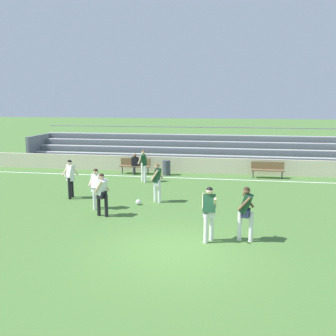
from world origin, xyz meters
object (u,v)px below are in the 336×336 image
player_dark_deep_cover (157,179)px  soccer_ball (138,202)px  player_dark_dropping_back (144,163)px  player_dark_trailing_run (209,209)px  bleacher_stand (187,150)px  trash_bin (167,168)px  bench_near_wall_gap (268,168)px  bench_near_bin (135,165)px  spectator_seated (135,162)px  player_white_wide_right (102,191)px  player_white_pressing_high (96,185)px  player_white_overlapping (70,175)px  player_dark_wide_left (246,209)px

player_dark_deep_cover → soccer_ball: 1.25m
player_dark_deep_cover → player_dark_dropping_back: (-1.46, 3.75, 0.02)m
player_dark_trailing_run → soccer_ball: bearing=130.9°
player_dark_dropping_back → player_dark_trailing_run: size_ratio=0.98×
player_dark_dropping_back → soccer_ball: (0.76, -4.28, -0.90)m
bleacher_stand → trash_bin: 3.82m
bench_near_wall_gap → player_dark_trailing_run: size_ratio=1.05×
bench_near_bin → spectator_seated: bearing=-90.0°
trash_bin → player_dark_deep_cover: bearing=-84.3°
spectator_seated → player_white_wide_right: (0.82, -7.97, 0.26)m
spectator_seated → player_white_wide_right: 8.01m
player_white_pressing_high → player_white_wide_right: size_ratio=1.00×
soccer_ball → player_dark_trailing_run: bearing=-49.1°
bleacher_stand → spectator_seated: 4.55m
trash_bin → player_white_pressing_high: bearing=-102.9°
player_white_pressing_high → player_white_overlapping: 2.16m
spectator_seated → player_dark_trailing_run: player_dark_trailing_run is taller
player_dark_trailing_run → player_white_wide_right: bearing=155.0°
player_dark_wide_left → bench_near_wall_gap: bearing=80.6°
bench_near_bin → player_dark_dropping_back: (0.99, -2.11, 0.46)m
player_dark_deep_cover → player_dark_dropping_back: 4.02m
player_white_overlapping → bench_near_wall_gap: bearing=33.1°
bench_near_bin → player_white_pressing_high: (0.26, -7.20, 0.42)m
player_white_wide_right → soccer_ball: (0.94, 1.69, -0.85)m
player_white_pressing_high → player_dark_dropping_back: bearing=81.8°
trash_bin → player_dark_trailing_run: size_ratio=0.50×
player_dark_wide_left → player_dark_dropping_back: bearing=123.1°
bench_near_wall_gap → player_dark_deep_cover: (-5.11, -5.86, 0.45)m
bench_near_wall_gap → spectator_seated: (-7.57, -0.12, 0.16)m
bench_near_bin → trash_bin: size_ratio=2.09×
trash_bin → player_dark_wide_left: bearing=-67.0°
player_white_wide_right → player_dark_wide_left: size_ratio=0.96×
player_dark_deep_cover → player_dark_trailing_run: size_ratio=0.97×
trash_bin → bleacher_stand: bearing=78.8°
bench_near_wall_gap → player_white_overlapping: size_ratio=1.05×
player_white_pressing_high → soccer_ball: (1.49, 0.81, -0.85)m
player_white_pressing_high → player_white_wide_right: 1.04m
bench_near_bin → player_dark_wide_left: size_ratio=1.06×
player_white_wide_right → bench_near_wall_gap: bearing=50.1°
soccer_ball → player_white_wide_right: bearing=-119.1°
player_white_overlapping → player_white_wide_right: 3.16m
player_dark_wide_left → player_dark_trailing_run: player_dark_trailing_run is taller
bleacher_stand → player_dark_trailing_run: (2.24, -13.56, 0.01)m
player_dark_wide_left → player_white_pressing_high: bearing=156.2°
player_dark_deep_cover → player_dark_trailing_run: bearing=-59.8°
bench_near_wall_gap → player_dark_dropping_back: player_dark_dropping_back is taller
player_white_overlapping → bench_near_bin: bearing=76.4°
player_white_overlapping → player_dark_trailing_run: size_ratio=1.00×
spectator_seated → player_white_pressing_high: size_ratio=0.74×
player_dark_dropping_back → soccer_ball: player_dark_dropping_back is taller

